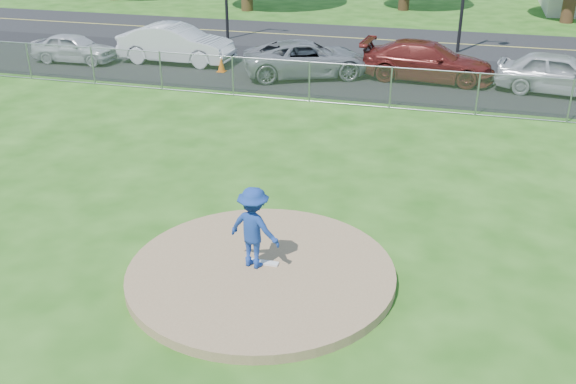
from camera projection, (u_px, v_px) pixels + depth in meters
The scene contains 13 objects.
ground at pixel (352, 123), 21.70m from camera, with size 120.00×120.00×0.00m, color #205512.
pitchers_mound at pixel (261, 273), 12.93m from camera, with size 5.40×5.40×0.20m, color #91714F.
pitching_rubber at pixel (264, 262), 13.06m from camera, with size 0.60×0.15×0.04m, color white.
chain_link_fence at pixel (363, 86), 23.13m from camera, with size 40.00×0.06×1.50m, color gray.
parking_lot at pixel (380, 76), 27.38m from camera, with size 50.00×8.00×0.01m, color black.
street at pixel (401, 41), 33.92m from camera, with size 60.00×7.00×0.01m, color black.
pitcher at pixel (254, 228), 12.66m from camera, with size 1.10×0.63×1.71m, color navy.
traffic_cone at pixel (221, 64), 27.82m from camera, with size 0.33×0.33×0.65m, color #D5630B.
parked_car_silver at pixel (74, 48), 29.30m from camera, with size 1.54×3.83×1.31m, color silver.
parked_car_white at pixel (176, 44), 29.12m from camera, with size 1.82×5.22×1.72m, color silver.
parked_car_gray at pixel (307, 59), 26.97m from camera, with size 2.47×5.35×1.49m, color gray.
parked_car_darkred at pixel (427, 61), 26.41m from camera, with size 2.20×5.42×1.57m, color maroon.
parked_car_pearl at pixel (559, 73), 24.58m from camera, with size 1.87×4.64×1.58m, color #B6B8BB.
Camera 1 is at (3.52, -10.48, 7.03)m, focal length 40.00 mm.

